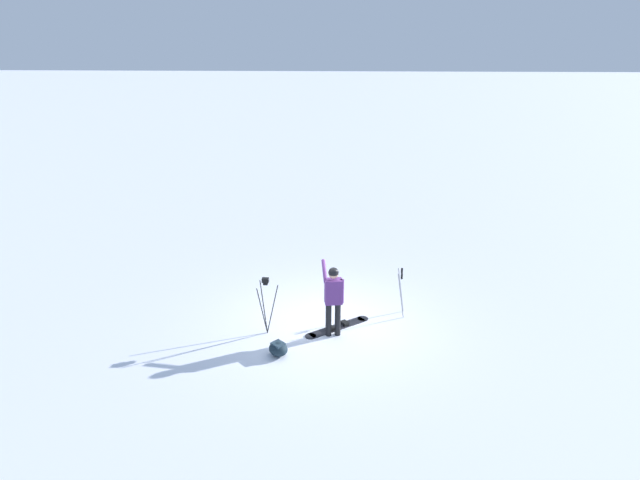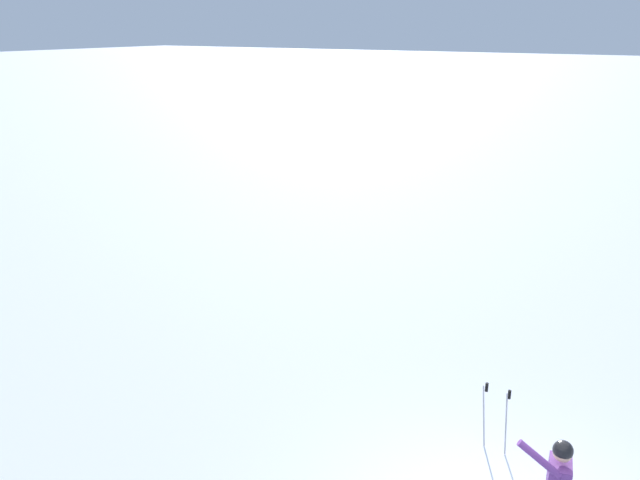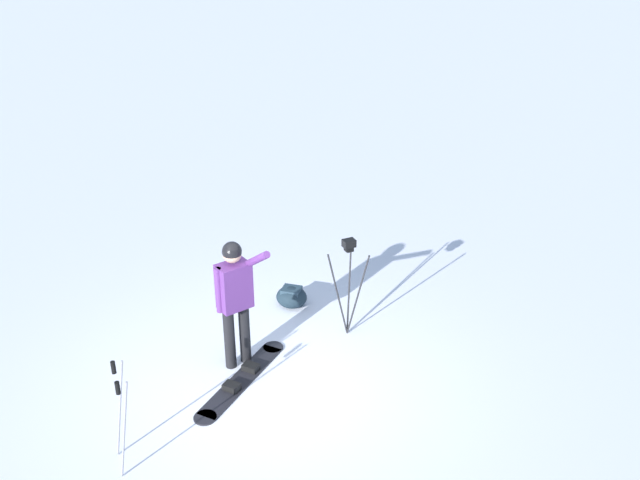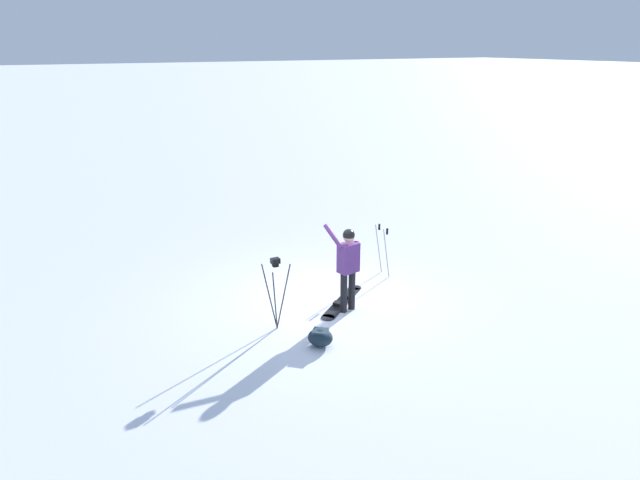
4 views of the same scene
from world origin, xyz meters
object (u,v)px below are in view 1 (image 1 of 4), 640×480
at_px(ski_poles, 401,286).
at_px(snowboarder, 333,294).
at_px(gear_bag_large, 278,349).
at_px(snowboard, 337,327).
at_px(camera_tripod, 266,294).

bearing_deg(ski_poles, snowboarder, -54.56).
relative_size(gear_bag_large, ski_poles, 0.50).
bearing_deg(snowboard, snowboarder, -14.78).
bearing_deg(snowboarder, snowboard, 165.22).
relative_size(snowboard, camera_tripod, 1.05).
distance_m(snowboard, camera_tripod, 1.99).
xyz_separation_m(gear_bag_large, ski_poles, (-2.17, 2.84, 0.63)).
height_order(snowboarder, snowboard, snowboarder).
relative_size(snowboard, ski_poles, 1.26).
xyz_separation_m(snowboarder, gear_bag_large, (0.99, -1.17, -0.91)).
relative_size(snowboarder, snowboard, 1.17).
bearing_deg(camera_tripod, snowboarder, 90.84).
height_order(snowboard, ski_poles, ski_poles).
height_order(gear_bag_large, camera_tripod, camera_tripod).
height_order(camera_tripod, ski_poles, camera_tripod).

